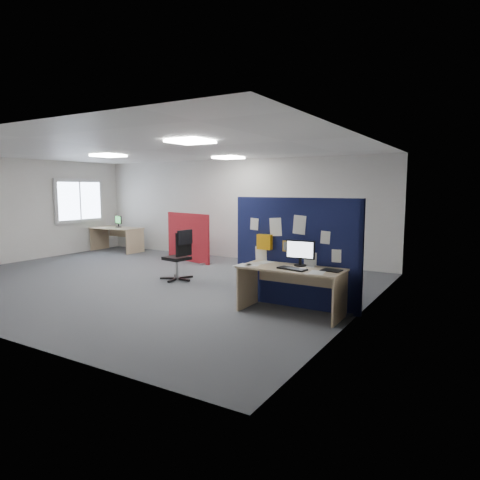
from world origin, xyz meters
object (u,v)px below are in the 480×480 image
at_px(monitor_main, 300,252).
at_px(red_divider, 188,238).
at_px(monitor_second, 118,221).
at_px(second_desk, 118,233).
at_px(navy_divider, 295,253).
at_px(main_desk, 292,278).
at_px(office_chair, 180,252).

height_order(monitor_main, red_divider, red_divider).
height_order(monitor_main, monitor_second, monitor_main).
height_order(red_divider, second_desk, red_divider).
height_order(navy_divider, main_desk, navy_divider).
xyz_separation_m(main_desk, monitor_main, (0.07, 0.15, 0.40)).
height_order(monitor_second, office_chair, monitor_second).
height_order(red_divider, office_chair, red_divider).
relative_size(main_desk, second_desk, 1.01).
bearing_deg(monitor_main, main_desk, -117.74).
bearing_deg(navy_divider, monitor_second, 157.42).
height_order(navy_divider, monitor_main, navy_divider).
distance_m(monitor_main, red_divider, 5.18).
height_order(main_desk, monitor_main, monitor_main).
bearing_deg(navy_divider, office_chair, 168.49).
bearing_deg(office_chair, red_divider, 131.66).
xyz_separation_m(second_desk, office_chair, (4.32, -2.35, 0.05)).
xyz_separation_m(main_desk, monitor_second, (-7.27, 3.33, 0.37)).
bearing_deg(second_desk, red_divider, -6.58).
xyz_separation_m(second_desk, monitor_second, (-0.01, 0.05, 0.38)).
xyz_separation_m(red_divider, second_desk, (-2.97, 0.34, -0.07)).
relative_size(main_desk, office_chair, 1.51).
bearing_deg(office_chair, monitor_second, 158.76).
relative_size(red_divider, second_desk, 1.04).
distance_m(main_desk, second_desk, 7.97).
distance_m(main_desk, monitor_second, 8.00).
bearing_deg(second_desk, navy_divider, -22.26).
bearing_deg(monitor_second, red_divider, 10.58).
relative_size(monitor_main, office_chair, 0.43).
xyz_separation_m(monitor_main, red_divider, (-4.36, 2.79, -0.33)).
bearing_deg(red_divider, navy_divider, -17.04).
relative_size(monitor_main, monitor_second, 1.21).
relative_size(red_divider, office_chair, 1.56).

